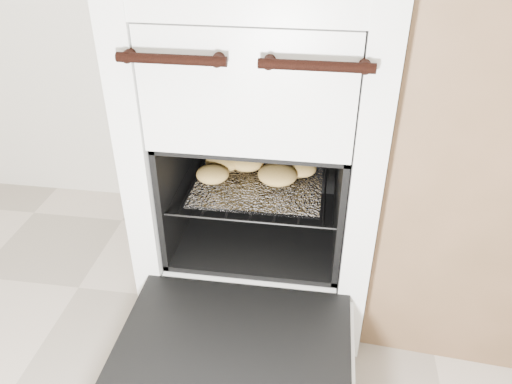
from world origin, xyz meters
TOP-DOWN VIEW (x-y plane):
  - stove at (0.19, 1.19)m, footprint 0.56×0.62m
  - oven_door at (0.19, 0.72)m, footprint 0.50×0.39m
  - oven_rack at (0.19, 1.13)m, footprint 0.41×0.39m
  - foil_sheet at (0.19, 1.11)m, footprint 0.32×0.28m
  - baked_rolls at (0.19, 1.16)m, footprint 0.33×0.23m

SIDE VIEW (x-z plane):
  - oven_door at x=0.19m, z-range 0.17..0.20m
  - oven_rack at x=0.19m, z-range 0.36..0.37m
  - foil_sheet at x=0.19m, z-range 0.36..0.37m
  - baked_rolls at x=0.19m, z-range 0.37..0.41m
  - stove at x=0.19m, z-range -0.01..0.85m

